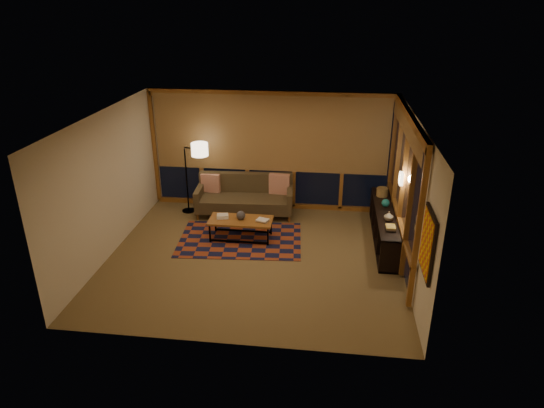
# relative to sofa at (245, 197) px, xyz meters

# --- Properties ---
(floor) EXTENTS (5.50, 5.00, 0.01)m
(floor) POSITION_rel_sofa_xyz_m (0.52, -1.92, -0.44)
(floor) COLOR olive
(floor) RESTS_ON ground
(ceiling) EXTENTS (5.50, 5.00, 0.01)m
(ceiling) POSITION_rel_sofa_xyz_m (0.52, -1.92, 2.26)
(ceiling) COLOR beige
(ceiling) RESTS_ON walls
(walls) EXTENTS (5.51, 5.01, 2.70)m
(walls) POSITION_rel_sofa_xyz_m (0.52, -1.92, 0.91)
(walls) COLOR beige
(walls) RESTS_ON floor
(window_wall_back) EXTENTS (5.30, 0.16, 2.60)m
(window_wall_back) POSITION_rel_sofa_xyz_m (0.52, 0.51, 0.91)
(window_wall_back) COLOR #9D642C
(window_wall_back) RESTS_ON walls
(window_wall_right) EXTENTS (0.16, 3.70, 2.60)m
(window_wall_right) POSITION_rel_sofa_xyz_m (3.20, -1.32, 0.91)
(window_wall_right) COLOR #9D642C
(window_wall_right) RESTS_ON walls
(wall_art) EXTENTS (0.06, 0.74, 0.94)m
(wall_art) POSITION_rel_sofa_xyz_m (3.23, -3.77, 1.01)
(wall_art) COLOR red
(wall_art) RESTS_ON walls
(wall_sconce) EXTENTS (0.12, 0.18, 0.22)m
(wall_sconce) POSITION_rel_sofa_xyz_m (3.14, -1.47, 1.11)
(wall_sconce) COLOR #FFE1B2
(wall_sconce) RESTS_ON walls
(sofa) EXTENTS (2.18, 0.99, 0.87)m
(sofa) POSITION_rel_sofa_xyz_m (0.00, 0.00, 0.00)
(sofa) COLOR brown
(sofa) RESTS_ON floor
(pillow_left) EXTENTS (0.44, 0.18, 0.43)m
(pillow_left) POSITION_rel_sofa_xyz_m (-0.81, 0.18, 0.21)
(pillow_left) COLOR #C03D24
(pillow_left) RESTS_ON sofa
(pillow_right) EXTENTS (0.47, 0.18, 0.46)m
(pillow_right) POSITION_rel_sofa_xyz_m (0.75, 0.29, 0.23)
(pillow_right) COLOR #C03D24
(pillow_right) RESTS_ON sofa
(area_rug) EXTENTS (2.57, 1.81, 0.01)m
(area_rug) POSITION_rel_sofa_xyz_m (0.12, -1.25, -0.43)
(area_rug) COLOR #973F20
(area_rug) RESTS_ON floor
(coffee_table) EXTENTS (1.28, 0.59, 0.43)m
(coffee_table) POSITION_rel_sofa_xyz_m (0.13, -1.18, -0.22)
(coffee_table) COLOR #9D642C
(coffee_table) RESTS_ON floor
(book_stack_a) EXTENTS (0.29, 0.25, 0.07)m
(book_stack_a) POSITION_rel_sofa_xyz_m (-0.25, -1.15, 0.03)
(book_stack_a) COLOR white
(book_stack_a) RESTS_ON coffee_table
(book_stack_b) EXTENTS (0.25, 0.22, 0.04)m
(book_stack_b) POSITION_rel_sofa_xyz_m (0.58, -1.20, 0.01)
(book_stack_b) COLOR white
(book_stack_b) RESTS_ON coffee_table
(ceramic_pot) EXTENTS (0.20, 0.20, 0.18)m
(ceramic_pot) POSITION_rel_sofa_xyz_m (0.13, -1.17, 0.08)
(ceramic_pot) COLOR black
(ceramic_pot) RESTS_ON coffee_table
(floor_lamp) EXTENTS (0.63, 0.50, 1.67)m
(floor_lamp) POSITION_rel_sofa_xyz_m (-1.32, 0.03, 0.40)
(floor_lamp) COLOR black
(floor_lamp) RESTS_ON floor
(bookshelf) EXTENTS (0.40, 2.60, 0.65)m
(bookshelf) POSITION_rel_sofa_xyz_m (3.01, -0.92, -0.11)
(bookshelf) COLOR black
(bookshelf) RESTS_ON floor
(basket) EXTENTS (0.27, 0.27, 0.18)m
(basket) POSITION_rel_sofa_xyz_m (2.99, -0.12, 0.31)
(basket) COLOR olive
(basket) RESTS_ON bookshelf
(teal_bowl) EXTENTS (0.20, 0.20, 0.16)m
(teal_bowl) POSITION_rel_sofa_xyz_m (3.01, -0.69, 0.30)
(teal_bowl) COLOR #186464
(teal_bowl) RESTS_ON bookshelf
(vase) EXTENTS (0.20, 0.20, 0.18)m
(vase) POSITION_rel_sofa_xyz_m (3.01, -1.34, 0.31)
(vase) COLOR tan
(vase) RESTS_ON bookshelf
(shelf_book_stack) EXTENTS (0.26, 0.31, 0.08)m
(shelf_book_stack) POSITION_rel_sofa_xyz_m (3.01, -1.74, 0.25)
(shelf_book_stack) COLOR white
(shelf_book_stack) RESTS_ON bookshelf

